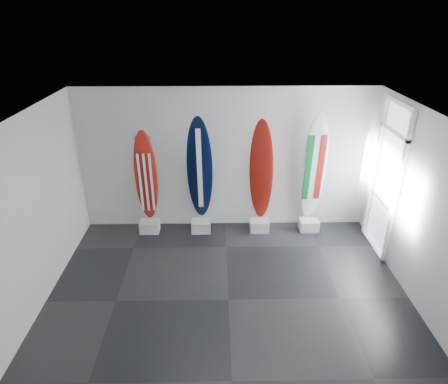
{
  "coord_description": "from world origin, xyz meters",
  "views": [
    {
      "loc": [
        -0.16,
        -5.0,
        4.39
      ],
      "look_at": [
        -0.05,
        1.4,
        1.3
      ],
      "focal_mm": 31.2,
      "sensor_mm": 36.0,
      "label": 1
    }
  ],
  "objects_px": {
    "surfboard_navy": "(200,170)",
    "surfboard_swiss": "(261,171)",
    "surfboard_usa": "(146,176)",
    "surfboard_italy": "(314,168)"
  },
  "relations": [
    {
      "from": "surfboard_usa",
      "to": "surfboard_navy",
      "type": "distance_m",
      "value": 1.1
    },
    {
      "from": "surfboard_usa",
      "to": "surfboard_italy",
      "type": "xyz_separation_m",
      "value": [
        3.41,
        0.0,
        0.16
      ]
    },
    {
      "from": "surfboard_swiss",
      "to": "surfboard_italy",
      "type": "bearing_deg",
      "value": 20.03
    },
    {
      "from": "surfboard_navy",
      "to": "surfboard_swiss",
      "type": "height_order",
      "value": "surfboard_navy"
    },
    {
      "from": "surfboard_navy",
      "to": "surfboard_italy",
      "type": "distance_m",
      "value": 2.32
    },
    {
      "from": "surfboard_swiss",
      "to": "surfboard_navy",
      "type": "bearing_deg",
      "value": -159.97
    },
    {
      "from": "surfboard_navy",
      "to": "surfboard_swiss",
      "type": "distance_m",
      "value": 1.25
    },
    {
      "from": "surfboard_navy",
      "to": "surfboard_usa",
      "type": "bearing_deg",
      "value": -177.52
    },
    {
      "from": "surfboard_usa",
      "to": "surfboard_navy",
      "type": "bearing_deg",
      "value": -4.73
    },
    {
      "from": "surfboard_usa",
      "to": "surfboard_navy",
      "type": "xyz_separation_m",
      "value": [
        1.09,
        0.0,
        0.14
      ]
    }
  ]
}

